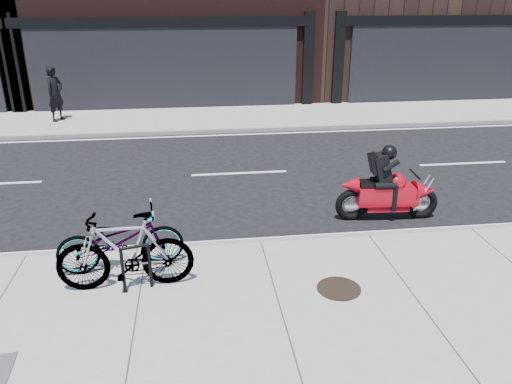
{
  "coord_description": "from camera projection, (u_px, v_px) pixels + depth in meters",
  "views": [
    {
      "loc": [
        -1.09,
        -9.82,
        4.27
      ],
      "look_at": [
        -0.03,
        -1.52,
        0.9
      ],
      "focal_mm": 35.0,
      "sensor_mm": 36.0,
      "label": 1
    }
  ],
  "objects": [
    {
      "name": "ground",
      "position": [
        248.0,
        204.0,
        10.76
      ],
      "size": [
        120.0,
        120.0,
        0.0
      ],
      "primitive_type": "plane",
      "color": "black",
      "rests_on": "ground"
    },
    {
      "name": "sidewalk_near",
      "position": [
        294.0,
        359.0,
        6.14
      ],
      "size": [
        60.0,
        6.0,
        0.13
      ],
      "primitive_type": "cube",
      "color": "gray",
      "rests_on": "ground"
    },
    {
      "name": "sidewalk_far",
      "position": [
        224.0,
        118.0,
        17.87
      ],
      "size": [
        60.0,
        3.5,
        0.13
      ],
      "primitive_type": "cube",
      "color": "gray",
      "rests_on": "ground"
    },
    {
      "name": "bike_rack",
      "position": [
        136.0,
        264.0,
        7.31
      ],
      "size": [
        0.43,
        0.14,
        0.74
      ],
      "rotation": [
        0.0,
        0.0,
        0.24
      ],
      "color": "black",
      "rests_on": "sidewalk_near"
    },
    {
      "name": "bicycle_front",
      "position": [
        120.0,
        239.0,
        7.85
      ],
      "size": [
        2.04,
        0.95,
        1.03
      ],
      "primitive_type": "imported",
      "rotation": [
        0.0,
        0.0,
        1.71
      ],
      "color": "gray",
      "rests_on": "sidewalk_near"
    },
    {
      "name": "bicycle_rear",
      "position": [
        125.0,
        251.0,
        7.31
      ],
      "size": [
        2.01,
        0.6,
        1.2
      ],
      "primitive_type": "imported",
      "rotation": [
        0.0,
        0.0,
        4.73
      ],
      "color": "gray",
      "rests_on": "sidewalk_near"
    },
    {
      "name": "motorcycle",
      "position": [
        392.0,
        189.0,
        9.87
      ],
      "size": [
        2.08,
        0.57,
        1.55
      ],
      "rotation": [
        0.0,
        0.0,
        -0.07
      ],
      "color": "black",
      "rests_on": "ground"
    },
    {
      "name": "pedestrian",
      "position": [
        55.0,
        94.0,
        16.89
      ],
      "size": [
        0.72,
        0.8,
        1.85
      ],
      "primitive_type": "imported",
      "rotation": [
        0.0,
        0.0,
        1.04
      ],
      "color": "black",
      "rests_on": "sidewalk_far"
    },
    {
      "name": "manhole_cover",
      "position": [
        339.0,
        288.0,
        7.47
      ],
      "size": [
        0.81,
        0.81,
        0.02
      ],
      "primitive_type": "cylinder",
      "rotation": [
        0.0,
        0.0,
        0.26
      ],
      "color": "black",
      "rests_on": "sidewalk_near"
    }
  ]
}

